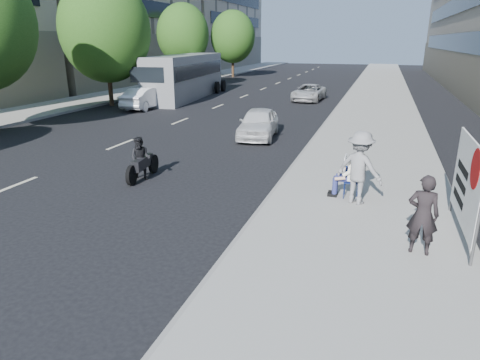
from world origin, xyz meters
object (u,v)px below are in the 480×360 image
at_px(white_sedan_mid, 146,98).
at_px(bus, 186,77).
at_px(white_sedan_far, 309,93).
at_px(pedestrian_woman, 423,215).
at_px(white_sedan_near, 258,123).
at_px(seated_protester, 348,172).
at_px(protest_banner, 467,182).
at_px(jogger, 359,168).
at_px(motorcycle, 141,161).

xyz_separation_m(white_sedan_mid, bus, (0.15, 6.09, 0.93)).
height_order(white_sedan_far, bus, bus).
distance_m(pedestrian_woman, bus, 27.73).
height_order(white_sedan_mid, bus, bus).
bearing_deg(white_sedan_near, seated_protester, -64.44).
bearing_deg(protest_banner, jogger, 150.27).
xyz_separation_m(pedestrian_woman, bus, (-15.84, 22.75, 0.64)).
bearing_deg(motorcycle, white_sedan_mid, 111.89).
relative_size(white_sedan_mid, bus, 0.35).
distance_m(jogger, white_sedan_near, 9.26).
xyz_separation_m(seated_protester, white_sedan_near, (-4.68, 7.37, -0.19)).
xyz_separation_m(white_sedan_near, bus, (-9.45, 12.41, 0.95)).
height_order(pedestrian_woman, bus, bus).
height_order(protest_banner, motorcycle, protest_banner).
distance_m(pedestrian_woman, motorcycle, 8.80).
bearing_deg(white_sedan_mid, white_sedan_near, 147.01).
bearing_deg(white_sedan_far, white_sedan_near, -87.02).
distance_m(white_sedan_near, white_sedan_mid, 11.50).
distance_m(jogger, bus, 24.83).
bearing_deg(protest_banner, motorcycle, 169.21).
relative_size(white_sedan_near, motorcycle, 1.95).
height_order(protest_banner, white_sedan_far, protest_banner).
bearing_deg(jogger, motorcycle, 20.22).
height_order(jogger, bus, bus).
height_order(pedestrian_woman, motorcycle, pedestrian_woman).
relative_size(seated_protester, bus, 0.11).
height_order(white_sedan_near, motorcycle, motorcycle).
bearing_deg(white_sedan_far, white_sedan_mid, -139.56).
xyz_separation_m(pedestrian_woman, white_sedan_far, (-6.29, 23.99, -0.39)).
bearing_deg(white_sedan_mid, white_sedan_far, -142.59).
bearing_deg(white_sedan_far, seated_protester, -74.29).
relative_size(jogger, protest_banner, 0.65).
xyz_separation_m(seated_protester, white_sedan_far, (-4.58, 21.02, -0.27)).
bearing_deg(bus, white_sedan_mid, -97.13).
bearing_deg(bus, white_sedan_far, 1.66).
bearing_deg(white_sedan_near, bus, 120.41).
height_order(seated_protester, white_sedan_far, seated_protester).
relative_size(pedestrian_woman, white_sedan_near, 0.42).
xyz_separation_m(motorcycle, bus, (-7.57, 19.78, 1.00)).
relative_size(white_sedan_mid, white_sedan_far, 0.98).
bearing_deg(protest_banner, white_sedan_mid, 137.61).
bearing_deg(bus, protest_banner, -57.79).
xyz_separation_m(seated_protester, protest_banner, (2.63, -1.75, 0.53)).
xyz_separation_m(white_sedan_mid, motorcycle, (7.72, -13.69, -0.07)).
xyz_separation_m(jogger, pedestrian_woman, (1.40, -2.55, -0.14)).
distance_m(seated_protester, jogger, 0.58).
height_order(seated_protester, white_sedan_mid, seated_protester).
relative_size(jogger, white_sedan_far, 0.45).
relative_size(protest_banner, bus, 0.25).
relative_size(jogger, white_sedan_near, 0.49).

